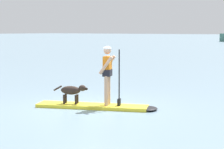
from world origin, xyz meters
The scene contains 4 objects.
ground_plane centered at (0.00, 0.00, 0.00)m, with size 400.00×400.00×0.00m, color slate.
paddleboard centered at (0.21, 0.09, 0.05)m, with size 3.55×2.04×0.10m.
person_paddler centered at (0.44, 0.19, 1.10)m, with size 0.68×0.60×1.72m.
dog centered at (-0.56, -0.24, 0.48)m, with size 1.01×0.50×0.57m.
Camera 1 is at (7.23, -8.92, 2.29)m, focal length 63.18 mm.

